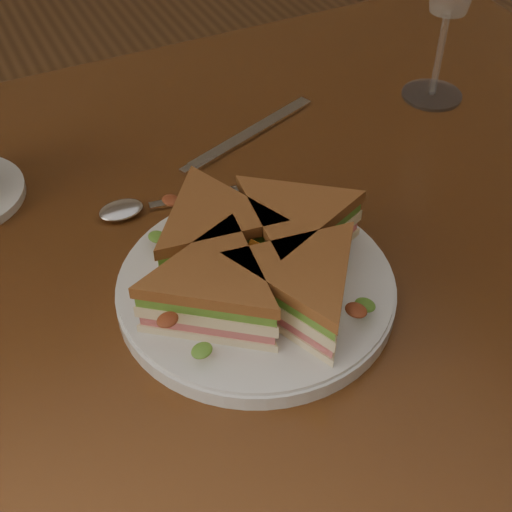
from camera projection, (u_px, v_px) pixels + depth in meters
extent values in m
cube|color=#3D1F0D|center=(235.00, 237.00, 0.76)|extent=(1.20, 0.80, 0.04)
cylinder|color=#371F10|center=(414.00, 195.00, 1.41)|extent=(0.06, 0.06, 0.71)
cylinder|color=white|center=(256.00, 289.00, 0.66)|extent=(0.26, 0.26, 0.02)
cube|color=silver|center=(208.00, 196.00, 0.77)|extent=(0.13, 0.03, 0.00)
ellipsoid|color=silver|center=(121.00, 211.00, 0.75)|extent=(0.05, 0.03, 0.01)
cube|color=silver|center=(252.00, 133.00, 0.86)|extent=(0.19, 0.08, 0.00)
cube|color=silver|center=(198.00, 164.00, 0.81)|extent=(0.05, 0.03, 0.00)
cylinder|color=white|center=(432.00, 95.00, 0.93)|extent=(0.08, 0.08, 0.00)
cylinder|color=white|center=(440.00, 54.00, 0.89)|extent=(0.01, 0.01, 0.11)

